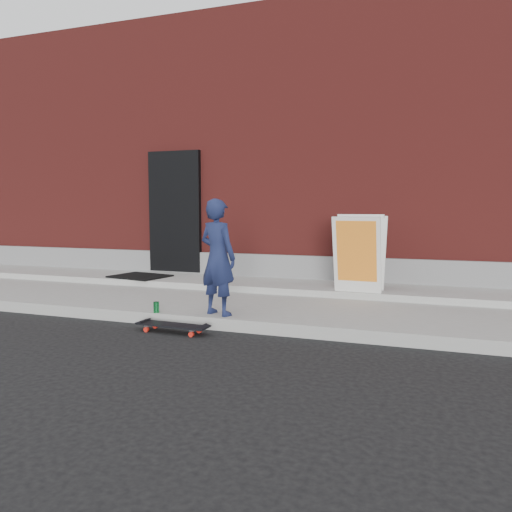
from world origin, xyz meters
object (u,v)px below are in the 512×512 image
at_px(skateboard, 173,326).
at_px(soda_can, 156,307).
at_px(child, 218,257).
at_px(pizza_sign, 360,253).

height_order(skateboard, soda_can, soda_can).
distance_m(child, pizza_sign, 2.31).
xyz_separation_m(skateboard, pizza_sign, (1.87, 2.23, 0.73)).
distance_m(skateboard, soda_can, 0.53).
relative_size(child, soda_can, 10.54).
xyz_separation_m(child, pizza_sign, (1.48, 1.77, -0.05)).
bearing_deg(child, soda_can, 29.31).
bearing_deg(child, pizza_sign, -111.40).
relative_size(child, skateboard, 1.61).
xyz_separation_m(skateboard, soda_can, (-0.40, 0.31, 0.14)).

